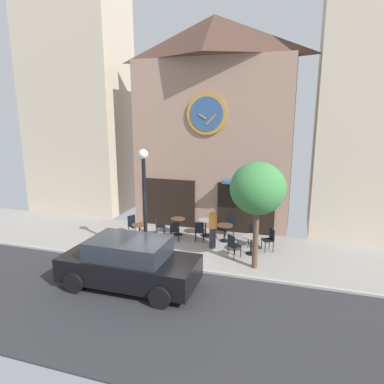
{
  "coord_description": "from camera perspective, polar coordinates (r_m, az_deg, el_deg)",
  "views": [
    {
      "loc": [
        4.65,
        -10.34,
        5.26
      ],
      "look_at": [
        0.7,
        2.26,
        2.28
      ],
      "focal_mm": 31.6,
      "sensor_mm": 36.0,
      "label": 1
    }
  ],
  "objects": [
    {
      "name": "ground_plane",
      "position": [
        12.19,
        -7.06,
        -13.07
      ],
      "size": [
        26.68,
        9.82,
        0.13
      ],
      "color": "gray"
    },
    {
      "name": "clock_building",
      "position": [
        16.41,
        3.56,
        11.78
      ],
      "size": [
        7.41,
        3.39,
        9.69
      ],
      "color": "#9E7A66",
      "rests_on": "ground_plane"
    },
    {
      "name": "neighbor_building_left",
      "position": [
        20.22,
        -18.65,
        15.05
      ],
      "size": [
        5.37,
        3.19,
        12.62
      ],
      "color": "beige",
      "rests_on": "ground_plane"
    },
    {
      "name": "street_lamp",
      "position": [
        12.56,
        -7.98,
        -2.04
      ],
      "size": [
        0.36,
        0.36,
        4.11
      ],
      "color": "black",
      "rests_on": "ground_plane"
    },
    {
      "name": "street_tree",
      "position": [
        11.59,
        11.03,
        0.48
      ],
      "size": [
        1.89,
        1.7,
        3.78
      ],
      "color": "brown",
      "rests_on": "ground_plane"
    },
    {
      "name": "cafe_table_center_left",
      "position": [
        14.76,
        -8.81,
        -6.25
      ],
      "size": [
        0.67,
        0.67,
        0.73
      ],
      "color": "black",
      "rests_on": "ground_plane"
    },
    {
      "name": "cafe_table_center",
      "position": [
        15.28,
        -2.38,
        -5.37
      ],
      "size": [
        0.65,
        0.65,
        0.77
      ],
      "color": "black",
      "rests_on": "ground_plane"
    },
    {
      "name": "cafe_table_rightmost",
      "position": [
        15.17,
        2.29,
        -5.54
      ],
      "size": [
        0.67,
        0.67,
        0.74
      ],
      "color": "black",
      "rests_on": "ground_plane"
    },
    {
      "name": "cafe_table_leftmost",
      "position": [
        14.58,
        5.52,
        -6.34
      ],
      "size": [
        0.71,
        0.71,
        0.73
      ],
      "color": "black",
      "rests_on": "ground_plane"
    },
    {
      "name": "cafe_table_near_door",
      "position": [
        13.41,
        9.97,
        -8.24
      ],
      "size": [
        0.69,
        0.69,
        0.73
      ],
      "color": "black",
      "rests_on": "ground_plane"
    },
    {
      "name": "cafe_chair_facing_street",
      "position": [
        15.37,
        6.47,
        -5.3
      ],
      "size": [
        0.44,
        0.44,
        0.9
      ],
      "color": "black",
      "rests_on": "ground_plane"
    },
    {
      "name": "cafe_chair_near_lamp",
      "position": [
        15.21,
        -5.66,
        -5.48
      ],
      "size": [
        0.55,
        0.55,
        0.9
      ],
      "color": "black",
      "rests_on": "ground_plane"
    },
    {
      "name": "cafe_chair_right_end",
      "position": [
        14.53,
        -2.94,
        -6.31
      ],
      "size": [
        0.5,
        0.5,
        0.9
      ],
      "color": "black",
      "rests_on": "ground_plane"
    },
    {
      "name": "cafe_chair_by_entrance",
      "position": [
        14.2,
        10.29,
        -6.97
      ],
      "size": [
        0.41,
        0.41,
        0.9
      ],
      "color": "black",
      "rests_on": "ground_plane"
    },
    {
      "name": "cafe_chair_mid_row",
      "position": [
        12.99,
        6.93,
        -8.74
      ],
      "size": [
        0.56,
        0.56,
        0.9
      ],
      "color": "black",
      "rests_on": "ground_plane"
    },
    {
      "name": "cafe_chair_under_awning",
      "position": [
        13.87,
        12.96,
        -7.57
      ],
      "size": [
        0.55,
        0.55,
        0.9
      ],
      "color": "black",
      "rests_on": "ground_plane"
    },
    {
      "name": "cafe_chair_corner",
      "position": [
        15.46,
        -9.96,
        -5.3
      ],
      "size": [
        0.54,
        0.54,
        0.9
      ],
      "color": "black",
      "rests_on": "ground_plane"
    },
    {
      "name": "cafe_chair_outer",
      "position": [
        14.42,
        1.26,
        -6.44
      ],
      "size": [
        0.47,
        0.47,
        0.9
      ],
      "color": "black",
      "rests_on": "ground_plane"
    },
    {
      "name": "pedestrian_orange",
      "position": [
        13.71,
        3.51,
        -6.02
      ],
      "size": [
        0.44,
        0.44,
        1.67
      ],
      "color": "#2D2D38",
      "rests_on": "ground_plane"
    },
    {
      "name": "parked_car_black",
      "position": [
        10.98,
        -10.54,
        -11.71
      ],
      "size": [
        4.31,
        2.03,
        1.55
      ],
      "color": "black",
      "rests_on": "ground_plane"
    }
  ]
}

